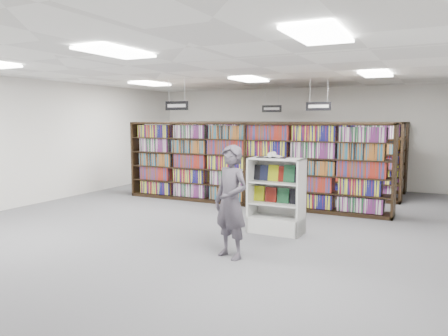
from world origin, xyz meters
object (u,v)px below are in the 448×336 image
at_px(shopper, 231,202).
at_px(bookshelf_row_near, 249,164).
at_px(endcap_display, 277,207).
at_px(open_book, 272,156).

bearing_deg(shopper, bookshelf_row_near, 129.77).
height_order(bookshelf_row_near, endcap_display, bookshelf_row_near).
relative_size(bookshelf_row_near, shopper, 3.92).
bearing_deg(open_book, bookshelf_row_near, 118.12).
xyz_separation_m(bookshelf_row_near, open_book, (1.45, -2.25, 0.43)).
relative_size(open_book, shopper, 0.33).
bearing_deg(endcap_display, bookshelf_row_near, 125.72).
bearing_deg(endcap_display, shopper, -92.89).
bearing_deg(open_book, shopper, -95.32).
bearing_deg(open_book, endcap_display, -21.53).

